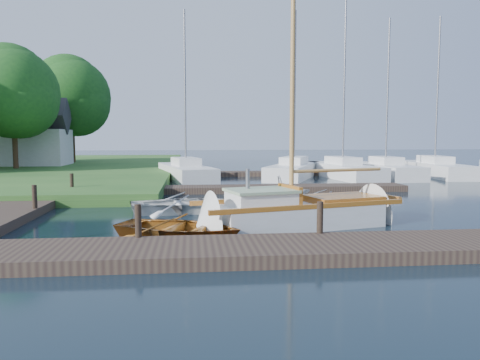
{
  "coord_description": "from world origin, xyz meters",
  "views": [
    {
      "loc": [
        -1.71,
        -16.34,
        2.72
      ],
      "look_at": [
        0.0,
        0.0,
        1.2
      ],
      "focal_mm": 35.0,
      "sensor_mm": 36.0,
      "label": 1
    }
  ],
  "objects": [
    {
      "name": "pontoon",
      "position": [
        10.0,
        16.0,
        0.15
      ],
      "size": [
        30.0,
        1.6,
        0.3
      ],
      "primitive_type": "cube",
      "color": "#32251F",
      "rests_on": "ground"
    },
    {
      "name": "mooring_post_5",
      "position": [
        -7.0,
        5.0,
        0.7
      ],
      "size": [
        0.16,
        0.16,
        0.8
      ],
      "primitive_type": "cylinder",
      "color": "black",
      "rests_on": "left_dock"
    },
    {
      "name": "tender_c",
      "position": [
        3.86,
        2.24,
        0.32
      ],
      "size": [
        3.1,
        2.22,
        0.64
      ],
      "primitive_type": "imported",
      "rotation": [
        0.0,
        0.0,
        1.57
      ],
      "color": "white",
      "rests_on": "ground"
    },
    {
      "name": "marina_boat_4",
      "position": [
        11.25,
        13.7,
        0.57
      ],
      "size": [
        2.36,
        7.61,
        10.43
      ],
      "rotation": [
        0.0,
        0.0,
        1.59
      ],
      "color": "white",
      "rests_on": "ground"
    },
    {
      "name": "tree_7",
      "position": [
        -12.0,
        26.05,
        6.2
      ],
      "size": [
        6.83,
        6.83,
        9.38
      ],
      "color": "#332114",
      "rests_on": "shore"
    },
    {
      "name": "marina_boat_2",
      "position": [
        5.13,
        14.3,
        0.57
      ],
      "size": [
        5.45,
        8.65,
        10.92
      ],
      "rotation": [
        0.0,
        0.0,
        1.15
      ],
      "color": "white",
      "rests_on": "ground"
    },
    {
      "name": "tender_a",
      "position": [
        -1.95,
        0.5,
        0.4
      ],
      "size": [
        4.22,
        3.3,
        0.8
      ],
      "primitive_type": "imported",
      "rotation": [
        0.0,
        0.0,
        1.73
      ],
      "color": "white",
      "rests_on": "ground"
    },
    {
      "name": "marina_boat_0",
      "position": [
        -2.05,
        13.52,
        0.57
      ],
      "size": [
        3.96,
        8.36,
        10.55
      ],
      "rotation": [
        0.0,
        0.0,
        1.8
      ],
      "color": "white",
      "rests_on": "ground"
    },
    {
      "name": "house_c",
      "position": [
        -14.0,
        22.0,
        2.58
      ],
      "size": [
        5.25,
        4.0,
        5.28
      ],
      "color": "beige",
      "rests_on": "shore"
    },
    {
      "name": "ground",
      "position": [
        0.0,
        0.0,
        0.0
      ],
      "size": [
        160.0,
        160.0,
        0.0
      ],
      "primitive_type": "plane",
      "color": "black",
      "rests_on": "ground"
    },
    {
      "name": "mooring_post_4",
      "position": [
        -7.0,
        0.0,
        0.7
      ],
      "size": [
        0.16,
        0.16,
        0.8
      ],
      "primitive_type": "cylinder",
      "color": "black",
      "rests_on": "left_dock"
    },
    {
      "name": "marina_boat_3",
      "position": [
        8.34,
        13.87,
        0.58
      ],
      "size": [
        3.1,
        8.69,
        12.08
      ],
      "rotation": [
        0.0,
        0.0,
        1.68
      ],
      "color": "white",
      "rests_on": "ground"
    },
    {
      "name": "mooring_post_2",
      "position": [
        1.5,
        -5.0,
        0.7
      ],
      "size": [
        0.16,
        0.16,
        0.8
      ],
      "primitive_type": "cylinder",
      "color": "black",
      "rests_on": "near_dock"
    },
    {
      "name": "near_dock",
      "position": [
        0.0,
        -6.0,
        0.15
      ],
      "size": [
        18.0,
        2.2,
        0.3
      ],
      "primitive_type": "cube",
      "color": "#32251F",
      "rests_on": "ground"
    },
    {
      "name": "dinghy",
      "position": [
        -2.06,
        -3.77,
        0.36
      ],
      "size": [
        4.24,
        3.74,
        0.73
      ],
      "primitive_type": "imported",
      "rotation": [
        0.0,
        0.0,
        1.15
      ],
      "color": "brown",
      "rests_on": "ground"
    },
    {
      "name": "mooring_post_1",
      "position": [
        -3.0,
        -5.0,
        0.7
      ],
      "size": [
        0.16,
        0.16,
        0.8
      ],
      "primitive_type": "cylinder",
      "color": "black",
      "rests_on": "near_dock"
    },
    {
      "name": "tender_b",
      "position": [
        2.02,
        2.51,
        0.62
      ],
      "size": [
        2.45,
        2.14,
        1.23
      ],
      "primitive_type": "imported",
      "rotation": [
        0.0,
        0.0,
        1.63
      ],
      "color": "white",
      "rests_on": "ground"
    },
    {
      "name": "tree_3",
      "position": [
        -14.0,
        18.05,
        5.81
      ],
      "size": [
        6.41,
        6.38,
        8.74
      ],
      "color": "#332114",
      "rests_on": "shore"
    },
    {
      "name": "sailboat",
      "position": [
        1.64,
        -2.51,
        0.34
      ],
      "size": [
        7.41,
        3.75,
        9.83
      ],
      "rotation": [
        0.0,
        0.0,
        0.26
      ],
      "color": "white",
      "rests_on": "ground"
    },
    {
      "name": "marina_boat_5",
      "position": [
        15.17,
        14.55,
        0.57
      ],
      "size": [
        2.9,
        8.87,
        10.86
      ],
      "rotation": [
        0.0,
        0.0,
        1.49
      ],
      "color": "white",
      "rests_on": "ground"
    },
    {
      "name": "far_dock",
      "position": [
        2.0,
        6.5,
        0.15
      ],
      "size": [
        14.0,
        1.6,
        0.3
      ],
      "primitive_type": "cube",
      "color": "#32251F",
      "rests_on": "ground"
    },
    {
      "name": "left_dock",
      "position": [
        -8.0,
        2.0,
        0.15
      ],
      "size": [
        2.2,
        18.0,
        0.3
      ],
      "primitive_type": "cube",
      "color": "#32251F",
      "rests_on": "ground"
    }
  ]
}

